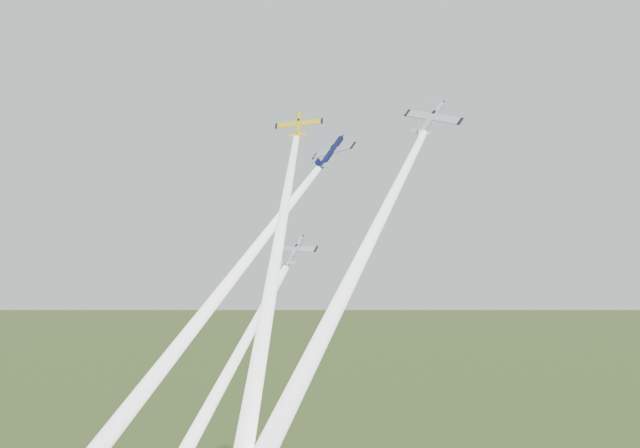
{
  "coord_description": "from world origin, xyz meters",
  "views": [
    {
      "loc": [
        56.18,
        -102.12,
        90.07
      ],
      "look_at": [
        0.0,
        -6.0,
        92.0
      ],
      "focal_mm": 45.0,
      "sensor_mm": 36.0,
      "label": 1
    }
  ],
  "objects_px": {
    "plane_silver_low": "(295,251)",
    "plane_silver_right": "(431,119)",
    "plane_navy": "(331,152)",
    "plane_yellow": "(299,125)"
  },
  "relations": [
    {
      "from": "plane_yellow",
      "to": "plane_navy",
      "type": "xyz_separation_m",
      "value": [
        5.99,
        -0.67,
        -4.61
      ]
    },
    {
      "from": "plane_silver_low",
      "to": "plane_silver_right",
      "type": "bearing_deg",
      "value": 39.03
    },
    {
      "from": "plane_yellow",
      "to": "plane_silver_low",
      "type": "distance_m",
      "value": 21.82
    },
    {
      "from": "plane_silver_right",
      "to": "plane_silver_low",
      "type": "distance_m",
      "value": 26.86
    },
    {
      "from": "plane_navy",
      "to": "plane_silver_low",
      "type": "bearing_deg",
      "value": -78.12
    },
    {
      "from": "plane_yellow",
      "to": "plane_silver_low",
      "type": "relative_size",
      "value": 1.13
    },
    {
      "from": "plane_navy",
      "to": "plane_silver_right",
      "type": "height_order",
      "value": "plane_silver_right"
    },
    {
      "from": "plane_yellow",
      "to": "plane_silver_right",
      "type": "distance_m",
      "value": 20.7
    },
    {
      "from": "plane_navy",
      "to": "plane_silver_right",
      "type": "xyz_separation_m",
      "value": [
        14.57,
        3.08,
        4.3
      ]
    },
    {
      "from": "plane_silver_right",
      "to": "plane_yellow",
      "type": "bearing_deg",
      "value": -170.2
    }
  ]
}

